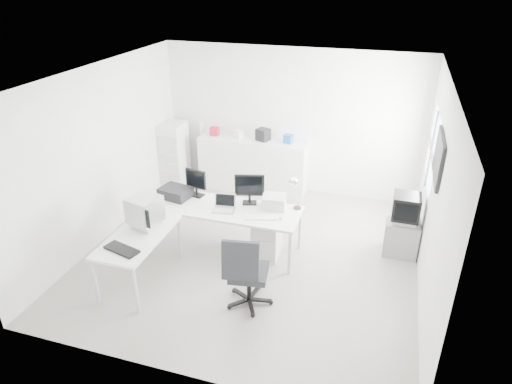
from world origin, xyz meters
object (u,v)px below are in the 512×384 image
(drawer_pedestal, at_px, (267,238))
(crt_monitor, at_px, (145,212))
(lcd_monitor_large, at_px, (250,190))
(tv_cabinet, at_px, (401,238))
(main_desk, at_px, (224,228))
(office_chair, at_px, (249,269))
(inkjet_printer, at_px, (176,192))
(laptop, at_px, (224,205))
(sideboard, at_px, (253,165))
(laser_printer, at_px, (274,202))
(lcd_monitor_small, at_px, (196,183))
(crt_tv, at_px, (406,209))
(filing_cabinet, at_px, (174,155))
(side_desk, at_px, (141,257))

(drawer_pedestal, height_order, crt_monitor, crt_monitor)
(lcd_monitor_large, height_order, tv_cabinet, lcd_monitor_large)
(main_desk, bearing_deg, lcd_monitor_large, 35.54)
(office_chair, distance_m, tv_cabinet, 2.66)
(drawer_pedestal, height_order, lcd_monitor_large, lcd_monitor_large)
(inkjet_printer, xyz_separation_m, laptop, (0.90, -0.20, 0.02))
(office_chair, height_order, sideboard, office_chair)
(laser_printer, distance_m, crt_monitor, 1.93)
(laser_printer, bearing_deg, drawer_pedestal, -114.57)
(inkjet_printer, bearing_deg, lcd_monitor_large, 17.72)
(lcd_monitor_small, relative_size, office_chair, 0.42)
(crt_tv, bearing_deg, inkjet_printer, -170.49)
(lcd_monitor_large, relative_size, laser_printer, 1.36)
(tv_cabinet, distance_m, filing_cabinet, 4.69)
(main_desk, xyz_separation_m, laptop, (0.05, -0.10, 0.48))
(crt_monitor, bearing_deg, main_desk, 59.36)
(side_desk, bearing_deg, laser_printer, 39.52)
(side_desk, relative_size, office_chair, 1.27)
(crt_tv, bearing_deg, lcd_monitor_small, -172.21)
(side_desk, distance_m, sideboard, 3.38)
(sideboard, bearing_deg, office_chair, -73.55)
(drawer_pedestal, distance_m, inkjet_printer, 1.64)
(office_chair, bearing_deg, sideboard, 97.46)
(drawer_pedestal, relative_size, sideboard, 0.28)
(main_desk, distance_m, lcd_monitor_large, 0.75)
(lcd_monitor_small, bearing_deg, main_desk, -13.30)
(crt_tv, bearing_deg, sideboard, 152.32)
(laptop, xyz_separation_m, filing_cabinet, (-1.85, 2.06, -0.19))
(lcd_monitor_large, distance_m, crt_tv, 2.40)
(side_desk, xyz_separation_m, drawer_pedestal, (1.55, 1.15, -0.08))
(side_desk, distance_m, lcd_monitor_large, 1.91)
(side_desk, height_order, tv_cabinet, side_desk)
(laptop, distance_m, sideboard, 2.35)
(inkjet_printer, relative_size, lcd_monitor_small, 1.02)
(lcd_monitor_small, bearing_deg, laser_printer, 9.82)
(side_desk, distance_m, crt_monitor, 0.65)
(crt_monitor, relative_size, filing_cabinet, 0.34)
(main_desk, distance_m, sideboard, 2.23)
(lcd_monitor_large, xyz_separation_m, crt_tv, (2.35, 0.44, -0.20))
(crt_tv, distance_m, sideboard, 3.29)
(lcd_monitor_large, bearing_deg, office_chair, -88.21)
(laser_printer, bearing_deg, crt_tv, 5.51)
(filing_cabinet, bearing_deg, office_chair, -50.15)
(drawer_pedestal, height_order, office_chair, office_chair)
(office_chair, relative_size, tv_cabinet, 1.96)
(sideboard, bearing_deg, laser_printer, -64.39)
(laptop, distance_m, filing_cabinet, 2.78)
(lcd_monitor_small, xyz_separation_m, tv_cabinet, (3.25, 0.44, -0.70))
(side_desk, distance_m, laptop, 1.43)
(lcd_monitor_small, height_order, crt_tv, lcd_monitor_small)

